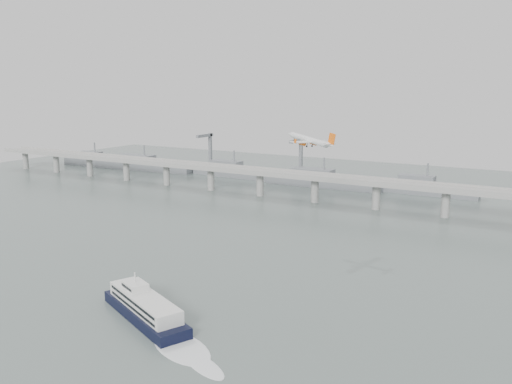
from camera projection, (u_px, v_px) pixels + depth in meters
The scene contains 5 objects.
ground at pixel (196, 290), 246.37m from camera, with size 900.00×900.00×0.00m, color #576561.
bridge at pixel (350, 184), 413.30m from camera, with size 800.00×22.00×23.90m.
distant_fleet at pixel (227, 171), 546.56m from camera, with size 453.00×60.90×40.00m.
ferry at pixel (145, 308), 215.19m from camera, with size 83.98×43.91×16.86m.
airliner at pixel (310, 140), 310.71m from camera, with size 34.62×31.93×9.40m.
Camera 1 is at (140.61, -187.86, 91.54)m, focal length 38.00 mm.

